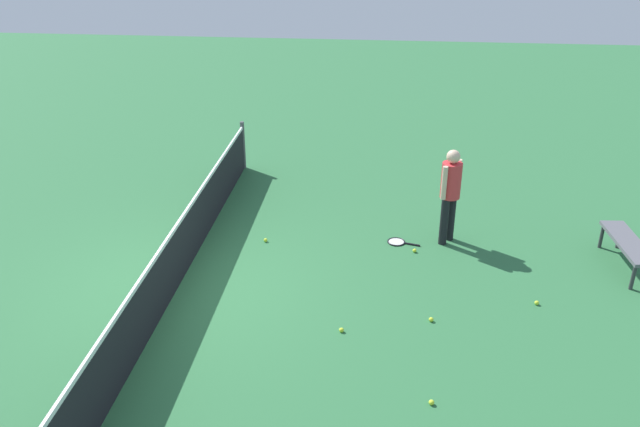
# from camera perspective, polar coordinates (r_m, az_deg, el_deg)

# --- Properties ---
(ground_plane) EXTENTS (40.00, 40.00, 0.00)m
(ground_plane) POSITION_cam_1_polar(r_m,az_deg,el_deg) (10.46, -12.25, -6.23)
(ground_plane) COLOR #2D6B3D
(court_net) EXTENTS (10.09, 0.09, 1.07)m
(court_net) POSITION_cam_1_polar(r_m,az_deg,el_deg) (10.21, -12.51, -3.84)
(court_net) COLOR #4C4C51
(court_net) RESTS_ON ground_plane
(player_near_side) EXTENTS (0.48, 0.48, 1.70)m
(player_near_side) POSITION_cam_1_polar(r_m,az_deg,el_deg) (11.30, 11.28, 2.14)
(player_near_side) COLOR black
(player_near_side) RESTS_ON ground_plane
(tennis_racket_near_player) EXTENTS (0.39, 0.61, 0.03)m
(tennis_racket_near_player) POSITION_cam_1_polar(r_m,az_deg,el_deg) (11.55, 6.78, -2.48)
(tennis_racket_near_player) COLOR black
(tennis_racket_near_player) RESTS_ON ground_plane
(tennis_ball_near_player) EXTENTS (0.07, 0.07, 0.07)m
(tennis_ball_near_player) POSITION_cam_1_polar(r_m,az_deg,el_deg) (11.27, 8.23, -3.21)
(tennis_ball_near_player) COLOR #C6E033
(tennis_ball_near_player) RESTS_ON ground_plane
(tennis_ball_by_net) EXTENTS (0.07, 0.07, 0.07)m
(tennis_ball_by_net) POSITION_cam_1_polar(r_m,az_deg,el_deg) (9.56, 9.64, -9.08)
(tennis_ball_by_net) COLOR #C6E033
(tennis_ball_by_net) RESTS_ON ground_plane
(tennis_ball_midcourt) EXTENTS (0.07, 0.07, 0.07)m
(tennis_ball_midcourt) POSITION_cam_1_polar(r_m,az_deg,el_deg) (9.23, 1.88, -10.09)
(tennis_ball_midcourt) COLOR #C6E033
(tennis_ball_midcourt) RESTS_ON ground_plane
(tennis_ball_baseline) EXTENTS (0.07, 0.07, 0.07)m
(tennis_ball_baseline) POSITION_cam_1_polar(r_m,az_deg,el_deg) (8.20, 9.67, -15.89)
(tennis_ball_baseline) COLOR #C6E033
(tennis_ball_baseline) RESTS_ON ground_plane
(tennis_ball_stray_left) EXTENTS (0.07, 0.07, 0.07)m
(tennis_ball_stray_left) POSITION_cam_1_polar(r_m,az_deg,el_deg) (10.30, 18.33, -7.38)
(tennis_ball_stray_left) COLOR #C6E033
(tennis_ball_stray_left) RESTS_ON ground_plane
(tennis_ball_stray_right) EXTENTS (0.07, 0.07, 0.07)m
(tennis_ball_stray_right) POSITION_cam_1_polar(r_m,az_deg,el_deg) (11.52, -4.76, -2.32)
(tennis_ball_stray_right) COLOR #C6E033
(tennis_ball_stray_right) RESTS_ON ground_plane
(courtside_bench) EXTENTS (1.53, 0.51, 0.48)m
(courtside_bench) POSITION_cam_1_polar(r_m,az_deg,el_deg) (11.64, 25.24, -2.48)
(courtside_bench) COLOR #595960
(courtside_bench) RESTS_ON ground_plane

